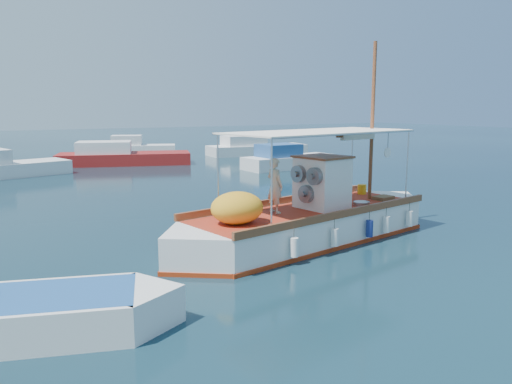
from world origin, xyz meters
TOP-DOWN VIEW (x-y plane):
  - ground at (0.00, 0.00)m, footprint 160.00×160.00m
  - fishing_caique at (0.36, -0.20)m, footprint 9.98×3.99m
  - bg_boat_n at (0.69, 22.27)m, footprint 9.24×5.37m
  - bg_boat_ne at (9.49, 14.76)m, footprint 6.46×2.60m
  - bg_boat_e at (12.14, 23.80)m, footprint 8.37×3.23m
  - bg_boat_far_n at (3.67, 28.75)m, footprint 6.33×3.93m

SIDE VIEW (x-z plane):
  - ground at x=0.00m, z-range 0.00..0.00m
  - bg_boat_e at x=12.14m, z-range -0.41..1.39m
  - bg_boat_n at x=0.69m, z-range -0.41..1.39m
  - bg_boat_ne at x=9.49m, z-range -0.41..1.39m
  - bg_boat_far_n at x=3.67m, z-range -0.41..1.39m
  - fishing_caique at x=0.36m, z-range -2.55..3.63m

